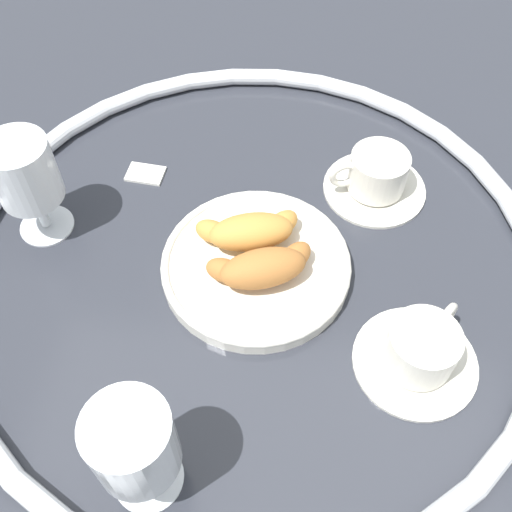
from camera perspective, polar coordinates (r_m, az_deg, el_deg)
ground_plane at (r=0.74m, az=-0.56°, el=-0.59°), size 2.20×2.20×0.00m
table_chrome_rim at (r=0.73m, az=-0.57°, el=-0.04°), size 0.71×0.71×0.02m
pastry_plate at (r=0.72m, az=-0.00°, el=-0.87°), size 0.23×0.23×0.02m
croissant_large at (r=0.68m, az=0.61°, el=-1.04°), size 0.13×0.09×0.04m
croissant_small at (r=0.72m, az=-0.68°, el=2.41°), size 0.13×0.09×0.04m
coffee_cup_near at (r=0.67m, az=15.23°, el=-8.64°), size 0.14×0.14×0.06m
coffee_cup_far at (r=0.81m, az=11.25°, el=7.38°), size 0.14×0.14×0.06m
juice_glass_left at (r=0.75m, az=-20.93°, el=7.08°), size 0.08×0.08×0.14m
juice_glass_right at (r=0.55m, az=-11.46°, el=-17.16°), size 0.08×0.08×0.14m
sugar_packet at (r=0.84m, az=-10.41°, el=7.73°), size 0.05×0.04×0.01m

